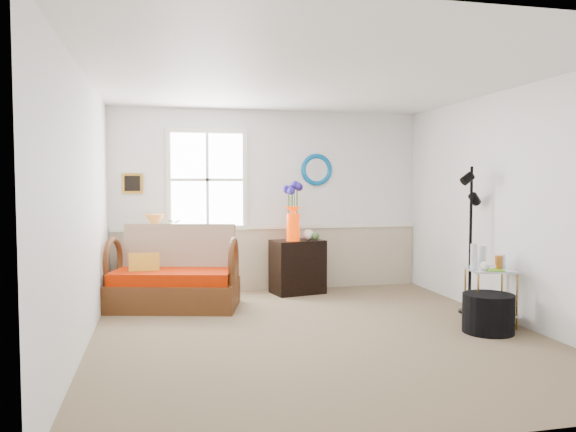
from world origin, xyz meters
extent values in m
cube|color=#7B644E|center=(0.00, 0.00, 0.00)|extent=(4.50, 5.00, 0.01)
cube|color=white|center=(0.00, 0.00, 2.60)|extent=(4.50, 5.00, 0.01)
cube|color=white|center=(0.00, 2.50, 1.30)|extent=(4.50, 0.01, 2.60)
cube|color=white|center=(0.00, -2.50, 1.30)|extent=(4.50, 0.01, 2.60)
cube|color=white|center=(-2.25, 0.00, 1.30)|extent=(0.01, 5.00, 2.60)
cube|color=white|center=(2.25, 0.00, 1.30)|extent=(0.01, 5.00, 2.60)
cube|color=#B8A88B|center=(0.00, 2.48, 0.45)|extent=(4.46, 0.02, 0.90)
cube|color=white|center=(0.00, 2.47, 0.92)|extent=(4.46, 0.04, 0.06)
cube|color=gold|center=(-1.92, 2.48, 1.55)|extent=(0.28, 0.03, 0.28)
torus|color=#0975B9|center=(0.70, 2.48, 1.75)|extent=(0.47, 0.07, 0.47)
imported|color=#456B34|center=(-1.46, 2.36, 0.81)|extent=(0.46, 0.49, 0.31)
cylinder|color=black|center=(1.76, -0.35, 0.20)|extent=(0.58, 0.58, 0.40)
camera|label=1|loc=(-1.56, -5.49, 1.55)|focal=35.00mm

